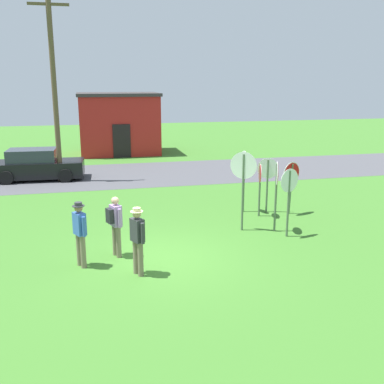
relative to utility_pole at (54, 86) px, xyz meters
name	(u,v)px	position (x,y,z in m)	size (l,w,h in m)	color
ground_plane	(160,259)	(3.09, -10.86, -4.49)	(80.00, 80.00, 0.00)	#3D7528
street_asphalt	(124,175)	(3.09, 0.75, -4.49)	(60.00, 6.40, 0.01)	#4C4C51
building_background	(119,123)	(3.46, 8.03, -2.51)	(5.24, 4.00, 3.96)	#B2231E
utility_pole	(54,86)	(0.00, 0.00, 0.00)	(1.80, 0.24, 8.62)	brown
parked_car_on_street	(37,166)	(-1.11, 0.58, -3.80)	(4.38, 2.18, 1.51)	black
stop_sign_nearest	(244,171)	(6.84, -7.03, -2.97)	(0.08, 0.66, 2.27)	#51664C
stop_sign_low_front	(268,176)	(7.67, -7.25, -3.12)	(0.71, 0.27, 2.01)	#51664C
stop_sign_leaning_left	(260,181)	(7.20, -7.69, -3.21)	(0.19, 0.66, 1.90)	#51664C
stop_sign_center_cluster	(291,179)	(8.40, -7.68, -3.19)	(0.81, 0.40, 1.92)	#51664C
stop_sign_tallest	(243,177)	(6.09, -9.04, -2.71)	(0.71, 0.51, 2.56)	#51664C
stop_sign_far_back	(276,184)	(7.08, -9.37, -2.94)	(0.26, 0.70, 2.27)	#51664C
stop_sign_leaning_right	(289,191)	(7.25, -9.93, -3.03)	(0.69, 0.27, 2.15)	#51664C
person_holding_notes	(138,237)	(2.42, -11.72, -3.51)	(0.35, 0.52, 1.74)	#7A6B56
person_in_blue	(115,222)	(1.97, -10.37, -3.51)	(0.44, 0.53, 1.69)	#7A6B56
person_near_signs	(80,231)	(1.03, -10.87, -3.51)	(0.36, 0.52, 1.74)	#7A6B56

